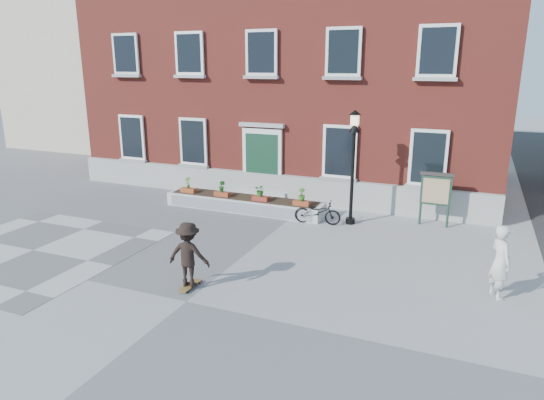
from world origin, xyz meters
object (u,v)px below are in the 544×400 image
at_px(bystander, 500,262).
at_px(skateboarder, 189,255).
at_px(bicycle, 318,212).
at_px(notice_board, 436,190).
at_px(lamp_post, 353,152).

xyz_separation_m(bystander, skateboarder, (-7.01, -2.42, -0.01)).
xyz_separation_m(bicycle, skateboarder, (-1.39, -6.04, 0.46)).
relative_size(bystander, notice_board, 0.96).
height_order(bystander, lamp_post, lamp_post).
bearing_deg(skateboarder, notice_board, 55.18).
bearing_deg(lamp_post, bystander, -41.81).
bearing_deg(notice_board, skateboarder, -124.82).
distance_m(lamp_post, skateboarder, 7.15).
distance_m(lamp_post, notice_board, 3.10).
xyz_separation_m(bicycle, bystander, (5.62, -3.62, 0.47)).
distance_m(bicycle, lamp_post, 2.41).
relative_size(bicycle, bystander, 0.90).
relative_size(bicycle, notice_board, 0.87).
relative_size(notice_board, skateboarder, 1.09).
bearing_deg(notice_board, bicycle, -160.33).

